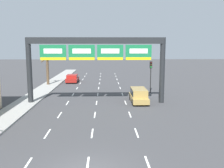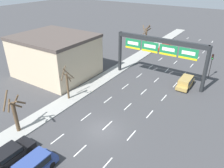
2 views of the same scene
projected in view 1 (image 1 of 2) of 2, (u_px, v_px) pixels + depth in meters
lane_dashes at (96, 108)px, 25.88m from camera, size 6.72×67.00×0.01m
sign_gantry at (96, 54)px, 27.44m from camera, size 15.38×0.70×7.34m
suv_gold at (139, 95)px, 28.54m from camera, size 1.82×4.66×1.59m
car_red at (72, 78)px, 44.23m from camera, size 1.99×4.19×1.40m
traffic_light_near_gantry at (151, 70)px, 33.94m from camera, size 0.30×0.35×4.31m
traffic_light_mid_block at (162, 77)px, 28.11m from camera, size 0.30×0.35×4.16m
tree_bare_second at (47, 65)px, 40.56m from camera, size 1.90×2.25×6.03m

